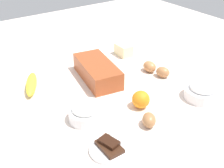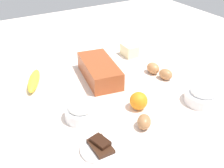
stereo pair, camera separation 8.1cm
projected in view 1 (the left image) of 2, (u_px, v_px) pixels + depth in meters
name	position (u px, v px, depth m)	size (l,w,h in m)	color
ground_plane	(112.00, 94.00, 1.17)	(2.40, 2.40, 0.02)	beige
loaf_pan	(97.00, 71.00, 1.23)	(0.30, 0.18, 0.08)	#9E4723
flour_bowl	(86.00, 113.00, 0.99)	(0.12, 0.12, 0.07)	white
sugar_bowl	(202.00, 91.00, 1.11)	(0.14, 0.14, 0.07)	white
banana	(31.00, 84.00, 1.18)	(0.19, 0.04, 0.04)	yellow
orange_fruit	(141.00, 99.00, 1.05)	(0.07, 0.07, 0.07)	orange
butter_block	(124.00, 50.00, 1.46)	(0.09, 0.06, 0.06)	#F4EDB2
egg_near_butter	(150.00, 67.00, 1.30)	(0.05, 0.05, 0.07)	#B97D4C
egg_beside_bowl	(149.00, 120.00, 0.96)	(0.05, 0.05, 0.06)	#A46E42
egg_loose	(163.00, 72.00, 1.26)	(0.05, 0.05, 0.06)	#AD7446
chocolate_plate	(109.00, 148.00, 0.87)	(0.13, 0.13, 0.03)	white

